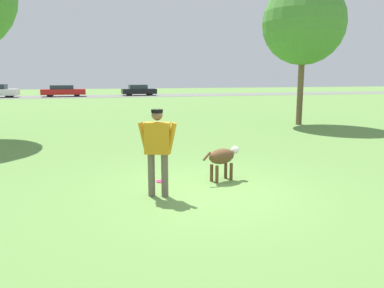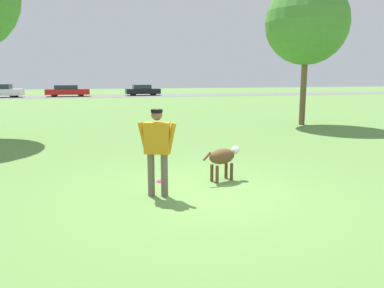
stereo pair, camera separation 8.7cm
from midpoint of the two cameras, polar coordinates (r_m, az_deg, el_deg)
ground_plane at (r=7.35m, az=2.20°, el=-7.30°), size 120.00×120.00×0.00m
far_road_strip at (r=42.66m, az=-11.44°, el=7.19°), size 120.00×6.00×0.01m
person at (r=6.89m, az=-4.95°, el=-0.19°), size 0.70×0.37×1.63m
dog at (r=8.03m, az=5.09°, el=-2.04°), size 0.95×0.54×0.72m
frisbee at (r=8.05m, az=-4.29°, el=-5.67°), size 0.23×0.23×0.02m
tree_near_right at (r=18.05m, az=17.23°, el=17.18°), size 3.66×3.66×6.35m
parked_car_white at (r=43.76m, az=-27.07°, el=7.21°), size 4.26×1.90×1.36m
parked_car_red at (r=42.80m, az=-18.38°, el=7.71°), size 4.55×1.78×1.23m
parked_car_black at (r=43.26m, az=-7.49°, el=8.13°), size 3.89×1.92×1.22m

